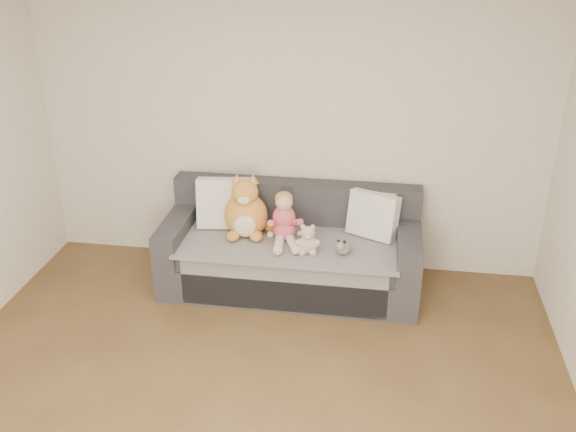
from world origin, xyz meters
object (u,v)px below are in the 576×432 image
object	(u,v)px
sofa	(291,252)
sippy_cup	(301,244)
toddler	(284,221)
teddy_bear	(308,242)
plush_cat	(246,212)

from	to	relation	value
sofa	sippy_cup	world-z (taller)	sofa
toddler	teddy_bear	size ratio (longest dim) A/B	1.71
sofa	teddy_bear	bearing A→B (deg)	-58.03
sippy_cup	plush_cat	bearing A→B (deg)	155.78
toddler	sippy_cup	bearing A→B (deg)	-59.79
plush_cat	teddy_bear	distance (m)	0.63
teddy_bear	sippy_cup	bearing A→B (deg)	148.34
teddy_bear	sippy_cup	xyz separation A→B (m)	(-0.06, 0.03, -0.04)
teddy_bear	sippy_cup	distance (m)	0.08
teddy_bear	plush_cat	bearing A→B (deg)	150.34
sofa	toddler	distance (m)	0.36
toddler	plush_cat	size ratio (longest dim) A/B	0.77
plush_cat	teddy_bear	bearing A→B (deg)	-31.12
plush_cat	sippy_cup	bearing A→B (deg)	-30.87
toddler	teddy_bear	xyz separation A→B (m)	(0.23, -0.20, -0.08)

